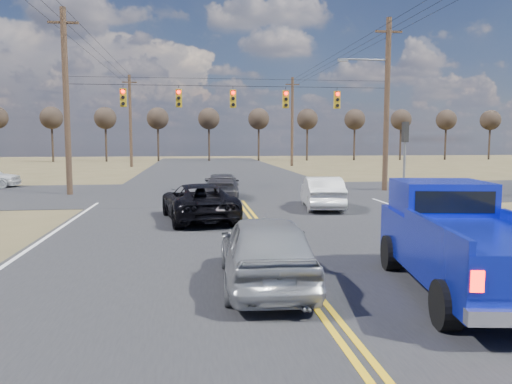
{
  "coord_description": "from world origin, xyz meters",
  "views": [
    {
      "loc": [
        -2.27,
        -10.26,
        3.04
      ],
      "look_at": [
        -0.45,
        4.19,
        1.5
      ],
      "focal_mm": 35.0,
      "sensor_mm": 36.0,
      "label": 1
    }
  ],
  "objects": [
    {
      "name": "utility_poles",
      "position": [
        0.0,
        17.0,
        5.23
      ],
      "size": [
        19.6,
        58.32,
        10.0
      ],
      "color": "#473323",
      "rests_on": "ground"
    },
    {
      "name": "treeline",
      "position": [
        0.0,
        26.96,
        5.7
      ],
      "size": [
        87.0,
        117.8,
        7.4
      ],
      "color": "#33261C",
      "rests_on": "ground"
    },
    {
      "name": "white_car_queue",
      "position": [
        3.34,
        10.98,
        0.71
      ],
      "size": [
        2.03,
        4.46,
        1.42
      ],
      "primitive_type": "imported",
      "rotation": [
        0.0,
        0.0,
        3.01
      ],
      "color": "#B9B9B9",
      "rests_on": "ground"
    },
    {
      "name": "road_main",
      "position": [
        0.0,
        10.0,
        0.0
      ],
      "size": [
        14.0,
        120.0,
        0.02
      ],
      "primitive_type": "cube",
      "color": "#28282B",
      "rests_on": "ground"
    },
    {
      "name": "pickup_truck",
      "position": [
        2.99,
        -1.13,
        1.03
      ],
      "size": [
        2.95,
        5.91,
        2.12
      ],
      "rotation": [
        0.0,
        0.0,
        -0.16
      ],
      "color": "black",
      "rests_on": "ground"
    },
    {
      "name": "dgrey_car_queue",
      "position": [
        -0.8,
        15.45,
        0.64
      ],
      "size": [
        2.16,
        4.54,
        1.28
      ],
      "primitive_type": "imported",
      "rotation": [
        0.0,
        0.0,
        3.06
      ],
      "color": "#35343A",
      "rests_on": "ground"
    },
    {
      "name": "road_cross",
      "position": [
        0.0,
        18.0,
        0.0
      ],
      "size": [
        120.0,
        12.0,
        0.02
      ],
      "primitive_type": "cube",
      "color": "#28282B",
      "rests_on": "ground"
    },
    {
      "name": "silver_suv",
      "position": [
        -0.8,
        -0.23,
        0.77
      ],
      "size": [
        1.99,
        4.58,
        1.54
      ],
      "primitive_type": "imported",
      "rotation": [
        0.0,
        0.0,
        3.1
      ],
      "color": "gray",
      "rests_on": "ground"
    },
    {
      "name": "signal_gantry",
      "position": [
        0.5,
        17.79,
        5.06
      ],
      "size": [
        19.6,
        4.83,
        10.0
      ],
      "color": "#473323",
      "rests_on": "ground"
    },
    {
      "name": "ground",
      "position": [
        0.0,
        0.0,
        0.0
      ],
      "size": [
        160.0,
        160.0,
        0.0
      ],
      "primitive_type": "plane",
      "color": "brown",
      "rests_on": "ground"
    },
    {
      "name": "black_suv",
      "position": [
        -2.09,
        8.42,
        0.7
      ],
      "size": [
        3.09,
        5.37,
        1.41
      ],
      "primitive_type": "imported",
      "rotation": [
        0.0,
        0.0,
        3.3
      ],
      "color": "black",
      "rests_on": "ground"
    }
  ]
}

